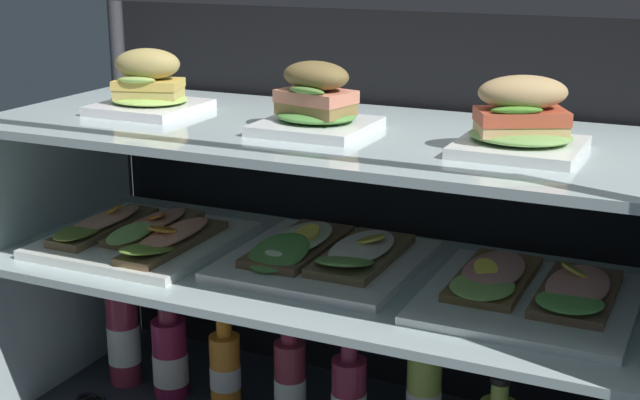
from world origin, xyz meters
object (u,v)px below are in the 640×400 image
object	(u,v)px
plated_roll_sandwich_mid_left	(147,89)
juice_bottle_front_fourth	(124,336)
open_sandwich_tray_right_of_center	(325,254)
juice_bottle_front_second	(225,370)
open_sandwich_tray_near_right_corner	(141,236)
juice_bottle_tucked_behind	(290,384)
open_sandwich_tray_mid_right	(530,291)
juice_bottle_back_center	(170,357)
plated_roll_sandwich_mid_right	(316,105)
plated_roll_sandwich_far_right	(521,124)

from	to	relation	value
plated_roll_sandwich_mid_left	juice_bottle_front_fourth	xyz separation A→B (m)	(-0.12, 0.03, -0.53)
open_sandwich_tray_right_of_center	juice_bottle_front_second	xyz separation A→B (m)	(-0.21, -0.00, -0.27)
open_sandwich_tray_near_right_corner	juice_bottle_tucked_behind	size ratio (longest dim) A/B	1.47
open_sandwich_tray_right_of_center	plated_roll_sandwich_mid_left	bearing A→B (deg)	-176.04
juice_bottle_front_fourth	juice_bottle_front_second	distance (m)	0.25
open_sandwich_tray_mid_right	juice_bottle_front_fourth	size ratio (longest dim) A/B	1.30
juice_bottle_front_fourth	juice_bottle_back_center	xyz separation A→B (m)	(0.12, -0.01, -0.02)
plated_roll_sandwich_mid_left	juice_bottle_front_second	world-z (taller)	plated_roll_sandwich_mid_left
plated_roll_sandwich_mid_left	plated_roll_sandwich_mid_right	size ratio (longest dim) A/B	0.99
plated_roll_sandwich_far_right	juice_bottle_tucked_behind	bearing A→B (deg)	173.48
open_sandwich_tray_right_of_center	juice_bottle_front_fourth	distance (m)	0.53
plated_roll_sandwich_mid_right	plated_roll_sandwich_far_right	world-z (taller)	same
juice_bottle_back_center	juice_bottle_front_second	world-z (taller)	juice_bottle_front_second
plated_roll_sandwich_far_right	open_sandwich_tray_mid_right	distance (m)	0.28
open_sandwich_tray_right_of_center	open_sandwich_tray_mid_right	xyz separation A→B (m)	(0.37, -0.01, -0.00)
juice_bottle_tucked_behind	plated_roll_sandwich_far_right	bearing A→B (deg)	-6.52
open_sandwich_tray_mid_right	juice_bottle_tucked_behind	bearing A→B (deg)	179.70
plated_roll_sandwich_mid_right	open_sandwich_tray_right_of_center	bearing A→B (deg)	95.85
plated_roll_sandwich_mid_left	juice_bottle_front_second	distance (m)	0.56
plated_roll_sandwich_mid_left	plated_roll_sandwich_far_right	size ratio (longest dim) A/B	0.98
plated_roll_sandwich_mid_left	open_sandwich_tray_right_of_center	xyz separation A→B (m)	(0.35, 0.02, -0.27)
plated_roll_sandwich_mid_left	juice_bottle_tucked_behind	world-z (taller)	plated_roll_sandwich_mid_left
plated_roll_sandwich_far_right	juice_bottle_tucked_behind	xyz separation A→B (m)	(-0.41, 0.05, -0.54)
plated_roll_sandwich_far_right	juice_bottle_front_fourth	world-z (taller)	plated_roll_sandwich_far_right
open_sandwich_tray_right_of_center	juice_bottle_front_second	distance (m)	0.34
open_sandwich_tray_near_right_corner	plated_roll_sandwich_far_right	bearing A→B (deg)	-0.40
open_sandwich_tray_right_of_center	juice_bottle_tucked_behind	world-z (taller)	open_sandwich_tray_right_of_center
open_sandwich_tray_right_of_center	juice_bottle_front_fourth	world-z (taller)	open_sandwich_tray_right_of_center
juice_bottle_back_center	open_sandwich_tray_right_of_center	bearing A→B (deg)	-0.36
open_sandwich_tray_right_of_center	juice_bottle_tucked_behind	xyz separation A→B (m)	(-0.07, -0.01, -0.26)
juice_bottle_front_second	juice_bottle_tucked_behind	distance (m)	0.14
juice_bottle_back_center	juice_bottle_tucked_behind	size ratio (longest dim) A/B	0.89
open_sandwich_tray_mid_right	plated_roll_sandwich_mid_left	bearing A→B (deg)	-179.05
open_sandwich_tray_near_right_corner	juice_bottle_front_fourth	distance (m)	0.28
open_sandwich_tray_mid_right	plated_roll_sandwich_far_right	bearing A→B (deg)	-116.92
open_sandwich_tray_mid_right	juice_bottle_front_second	xyz separation A→B (m)	(-0.58, 0.01, -0.27)
plated_roll_sandwich_mid_right	open_sandwich_tray_right_of_center	size ratio (longest dim) A/B	0.53
juice_bottle_back_center	juice_bottle_tucked_behind	xyz separation A→B (m)	(0.28, -0.01, 0.01)
plated_roll_sandwich_mid_right	open_sandwich_tray_mid_right	world-z (taller)	plated_roll_sandwich_mid_right
plated_roll_sandwich_far_right	juice_bottle_front_second	world-z (taller)	plated_roll_sandwich_far_right
plated_roll_sandwich_far_right	juice_bottle_back_center	xyz separation A→B (m)	(-0.69, 0.06, -0.55)
juice_bottle_tucked_behind	juice_bottle_front_fourth	bearing A→B (deg)	177.34
plated_roll_sandwich_far_right	open_sandwich_tray_mid_right	xyz separation A→B (m)	(0.02, 0.04, -0.28)
juice_bottle_front_fourth	juice_bottle_tucked_behind	xyz separation A→B (m)	(0.40, -0.02, -0.01)
plated_roll_sandwich_mid_right	juice_bottle_tucked_behind	size ratio (longest dim) A/B	0.77
juice_bottle_front_fourth	juice_bottle_tucked_behind	bearing A→B (deg)	-2.66
juice_bottle_front_fourth	juice_bottle_tucked_behind	size ratio (longest dim) A/B	1.13
juice_bottle_back_center	open_sandwich_tray_near_right_corner	bearing A→B (deg)	-103.80
juice_bottle_front_second	plated_roll_sandwich_mid_left	bearing A→B (deg)	-171.50
open_sandwich_tray_right_of_center	juice_bottle_tucked_behind	distance (m)	0.27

